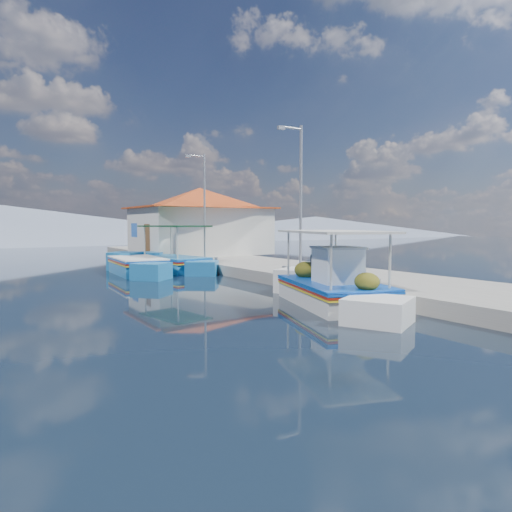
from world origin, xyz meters
TOP-DOWN VIEW (x-y plane):
  - ground at (0.00, 0.00)m, footprint 160.00×160.00m
  - quay at (5.90, 6.00)m, footprint 5.00×44.00m
  - bollards at (3.80, 5.25)m, footprint 0.20×17.20m
  - main_caique at (2.41, -2.39)m, footprint 3.79×7.38m
  - caique_green_canopy at (2.22, 9.86)m, footprint 2.95×7.08m
  - caique_blue_hull at (0.08, 9.45)m, footprint 2.34×7.05m
  - harbor_building at (6.20, 15.00)m, footprint 10.49×10.49m
  - lamp_post_near at (4.51, 2.00)m, footprint 1.21×0.14m
  - lamp_post_far at (4.51, 11.00)m, footprint 1.21×0.14m
  - mountain_ridge at (6.54, 56.00)m, footprint 171.40×96.00m

SIDE VIEW (x-z plane):
  - ground at x=0.00m, z-range 0.00..0.00m
  - quay at x=5.90m, z-range 0.00..0.50m
  - caique_blue_hull at x=0.08m, z-range -0.29..0.97m
  - caique_green_canopy at x=2.22m, z-range -0.94..1.75m
  - main_caique at x=2.41m, z-range -0.79..1.77m
  - bollards at x=3.80m, z-range 0.50..0.80m
  - mountain_ridge at x=6.54m, z-range -0.71..4.79m
  - harbor_building at x=6.20m, z-range 0.58..4.98m
  - lamp_post_near at x=4.51m, z-range 0.85..6.85m
  - lamp_post_far at x=4.51m, z-range 0.85..6.85m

